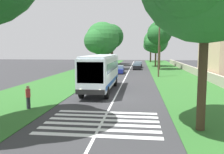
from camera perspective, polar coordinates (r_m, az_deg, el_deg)
ground at (r=20.90m, az=0.56°, el=-5.27°), size 160.00×160.00×0.00m
grass_verge_left at (r=37.08m, az=-9.60°, el=-0.12°), size 120.00×8.00×0.04m
grass_verge_right at (r=36.10m, az=16.25°, el=-0.47°), size 120.00×8.00×0.04m
centre_line at (r=35.66m, az=3.15°, el=-0.33°), size 110.00×0.16×0.01m
coach_bus at (r=24.62m, az=-2.63°, el=1.57°), size 11.16×2.62×3.73m
zebra_crossing at (r=14.36m, az=-2.41°, el=-10.81°), size 4.95×6.80×0.01m
trailing_car_0 at (r=43.19m, az=1.70°, el=1.77°), size 4.30×1.78×1.43m
trailing_car_1 at (r=52.12m, az=6.04°, el=2.57°), size 4.30×1.78×1.43m
trailing_car_2 at (r=58.00m, az=6.36°, el=2.97°), size 4.30×1.78×1.43m
roadside_tree_left_0 at (r=71.32m, az=0.00°, el=9.37°), size 6.20×5.27×10.50m
roadside_tree_left_2 at (r=64.15m, az=-0.37°, el=9.58°), size 7.93×6.56×11.05m
roadside_tree_left_3 at (r=51.30m, az=-2.59°, el=8.99°), size 8.56×7.18×10.17m
roadside_tree_right_0 at (r=61.57m, az=10.41°, el=8.33°), size 7.31×6.16×9.48m
roadside_tree_right_1 at (r=83.58m, az=9.20°, el=7.63°), size 6.11×5.10×8.58m
roadside_tree_right_3 at (r=51.88m, az=11.18°, el=10.13°), size 6.21×5.21×10.33m
utility_pole at (r=37.85m, az=11.26°, el=6.86°), size 0.24×1.40×8.73m
roadside_wall at (r=41.58m, az=19.78°, el=1.18°), size 70.00×0.40×1.23m
pedestrian at (r=18.18m, az=-19.55°, el=-4.54°), size 0.34×0.34×1.69m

